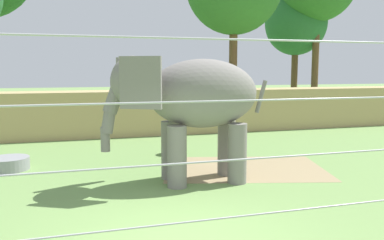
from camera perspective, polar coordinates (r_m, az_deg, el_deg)
name	(u,v)px	position (r m, az deg, el deg)	size (l,w,h in m)	color
ground_plane	(181,239)	(7.00, -1.60, -16.39)	(120.00, 120.00, 0.00)	#6B8E4C
dirt_patch	(244,168)	(11.68, 7.31, -6.74)	(4.46, 3.03, 0.01)	#937F5B
embankment_wall	(113,113)	(17.61, -11.08, 0.97)	(36.00, 1.80, 1.89)	tan
elephant	(191,99)	(9.93, -0.20, 2.91)	(4.20, 1.77, 3.11)	gray
enrichment_ball	(175,143)	(13.46, -2.39, -3.25)	(0.74, 0.74, 0.74)	gray
cable_fence	(243,155)	(4.15, 7.24, -4.93)	(10.49, 0.26, 3.83)	brown
water_tub	(9,163)	(12.49, -24.36, -5.58)	(1.10, 1.10, 0.35)	gray
tree_right_of_centre	(296,23)	(29.22, 14.41, 13.03)	(4.17, 4.17, 8.13)	brown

